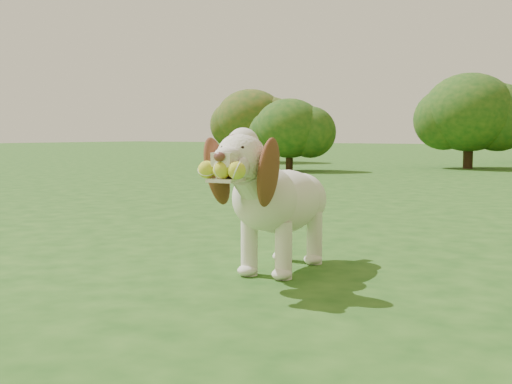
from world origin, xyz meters
The scene contains 5 objects.
ground centered at (0.00, 0.00, 0.00)m, with size 80.00×80.00×0.00m, color #1C4814.
dog centered at (0.57, -0.51, 0.39)m, with size 0.45×1.12×0.73m.
shrub_a centered at (-3.92, 7.16, 0.80)m, with size 1.31×1.31×1.36m.
shrub_e centered at (-6.61, 9.83, 1.05)m, with size 1.72×1.72×1.79m.
shrub_b centered at (-1.36, 9.88, 1.12)m, with size 1.84×1.84×1.91m.
Camera 1 is at (2.25, -3.22, 0.70)m, focal length 45.00 mm.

